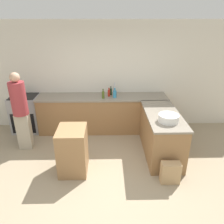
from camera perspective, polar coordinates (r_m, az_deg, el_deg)
name	(u,v)px	position (r m, az deg, el deg)	size (l,w,h in m)	color
ground_plane	(101,183)	(4.14, -2.91, -17.95)	(14.00, 14.00, 0.00)	tan
wall_back	(102,76)	(5.65, -2.58, 9.31)	(8.00, 0.06, 2.70)	silver
counter_back	(103,113)	(5.61, -2.49, -0.35)	(3.21, 0.66, 0.93)	olive
counter_peninsula	(161,134)	(4.76, 12.69, -5.54)	(0.69, 1.58, 0.93)	olive
range_oven	(26,114)	(6.00, -21.48, -0.38)	(0.68, 0.60, 0.95)	#99999E
island_table	(73,150)	(4.22, -10.20, -9.81)	(0.52, 0.62, 0.89)	#997047
mixing_bowl	(169,118)	(4.22, 14.56, -1.55)	(0.38, 0.38, 0.14)	white
olive_oil_bottle	(103,95)	(5.26, -2.32, 4.54)	(0.06, 0.06, 0.24)	#475B1E
hot_sauce_bottle	(109,93)	(5.40, -0.79, 5.01)	(0.06, 0.06, 0.21)	red
vinegar_bottle_clear	(114,90)	(5.55, 0.65, 5.86)	(0.06, 0.06, 0.30)	silver
dish_soap_bottle	(115,94)	(5.32, 0.72, 4.79)	(0.09, 0.09, 0.24)	#338CBF
wine_bottle_dark	(111,91)	(5.50, -0.29, 5.39)	(0.06, 0.06, 0.22)	black
person_by_range	(20,109)	(5.00, -22.82, 0.68)	(0.32, 0.32, 1.74)	#ADA38E
paper_bag	(170,173)	(4.15, 14.98, -15.05)	(0.34, 0.18, 0.41)	tan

